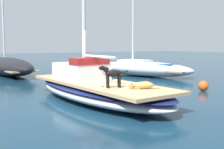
% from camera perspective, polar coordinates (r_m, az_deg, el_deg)
% --- Properties ---
extents(ground_plane, '(120.00, 120.00, 0.00)m').
position_cam_1_polar(ground_plane, '(10.10, -3.00, -5.20)').
color(ground_plane, '#143347').
extents(sailboat_main, '(3.00, 7.39, 0.66)m').
position_cam_1_polar(sailboat_main, '(10.04, -3.01, -3.33)').
color(sailboat_main, '#B2B7C1').
rests_on(sailboat_main, ground).
extents(cabin_house, '(1.55, 2.31, 0.84)m').
position_cam_1_polar(cabin_house, '(10.90, -6.24, 0.94)').
color(cabin_house, silver).
rests_on(cabin_house, sailboat_main).
extents(dog_tan, '(0.88, 0.53, 0.22)m').
position_cam_1_polar(dog_tan, '(8.41, 6.24, -2.20)').
color(dog_tan, tan).
rests_on(dog_tan, sailboat_main).
extents(dog_black, '(0.92, 0.37, 0.70)m').
position_cam_1_polar(dog_black, '(8.54, 0.00, 0.09)').
color(dog_black, black).
rests_on(dog_black, sailboat_main).
extents(deck_winch, '(0.16, 0.16, 0.21)m').
position_cam_1_polar(deck_winch, '(8.99, 7.16, -1.74)').
color(deck_winch, '#B7B7BC').
rests_on(deck_winch, sailboat_main).
extents(coiled_rope, '(0.32, 0.32, 0.04)m').
position_cam_1_polar(coiled_rope, '(8.86, -2.62, -2.30)').
color(coiled_rope, beige).
rests_on(coiled_rope, sailboat_main).
extents(moored_boat_starboard_side, '(4.39, 7.17, 5.79)m').
position_cam_1_polar(moored_boat_starboard_side, '(17.96, 6.10, 1.34)').
color(moored_boat_starboard_side, '#B2B7C1').
rests_on(moored_boat_starboard_side, ground).
extents(moored_boat_far_astern, '(2.73, 7.46, 5.89)m').
position_cam_1_polar(moored_boat_far_astern, '(19.55, -20.32, 1.63)').
color(moored_boat_far_astern, black).
rests_on(moored_boat_far_astern, ground).
extents(mooring_buoy, '(0.44, 0.44, 0.44)m').
position_cam_1_polar(mooring_buoy, '(12.65, 18.06, -2.21)').
color(mooring_buoy, '#E55119').
rests_on(mooring_buoy, ground).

